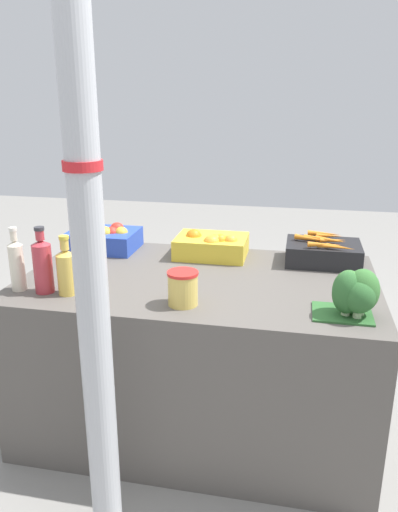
{
  "coord_description": "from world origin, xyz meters",
  "views": [
    {
      "loc": [
        0.42,
        -2.07,
        1.55
      ],
      "look_at": [
        0.0,
        0.0,
        0.86
      ],
      "focal_mm": 35.0,
      "sensor_mm": 36.0,
      "label": 1
    }
  ],
  "objects_px": {
    "orange_crate": "(211,245)",
    "juice_bottle_ruby": "(43,265)",
    "carrot_crate": "(323,252)",
    "broccoli_pile": "(354,293)",
    "support_pole": "(85,204)",
    "juice_bottle_golden": "(67,270)",
    "juice_bottle_cloudy": "(17,264)",
    "pickle_jar": "(183,288)",
    "apple_crate": "(103,237)"
  },
  "relations": [
    {
      "from": "broccoli_pile",
      "to": "orange_crate",
      "type": "bearing_deg",
      "value": 136.69
    },
    {
      "from": "support_pole",
      "to": "carrot_crate",
      "type": "bearing_deg",
      "value": 53.83
    },
    {
      "from": "apple_crate",
      "to": "orange_crate",
      "type": "xyz_separation_m",
      "value": [
        0.58,
        -0.01,
        -0.01
      ]
    },
    {
      "from": "orange_crate",
      "to": "broccoli_pile",
      "type": "relative_size",
      "value": 1.51
    },
    {
      "from": "carrot_crate",
      "to": "juice_bottle_cloudy",
      "type": "relative_size",
      "value": 1.3
    },
    {
      "from": "juice_bottle_ruby",
      "to": "juice_bottle_cloudy",
      "type": "bearing_deg",
      "value": 180.0
    },
    {
      "from": "carrot_crate",
      "to": "juice_bottle_ruby",
      "type": "height_order",
      "value": "juice_bottle_ruby"
    },
    {
      "from": "carrot_crate",
      "to": "juice_bottle_golden",
      "type": "height_order",
      "value": "juice_bottle_golden"
    },
    {
      "from": "orange_crate",
      "to": "juice_bottle_cloudy",
      "type": "xyz_separation_m",
      "value": [
        -0.71,
        -0.61,
        0.06
      ]
    },
    {
      "from": "broccoli_pile",
      "to": "juice_bottle_cloudy",
      "type": "distance_m",
      "value": 1.35
    },
    {
      "from": "broccoli_pile",
      "to": "pickle_jar",
      "type": "bearing_deg",
      "value": -178.57
    },
    {
      "from": "orange_crate",
      "to": "juice_bottle_ruby",
      "type": "relative_size",
      "value": 1.26
    },
    {
      "from": "juice_bottle_cloudy",
      "to": "pickle_jar",
      "type": "xyz_separation_m",
      "value": [
        0.71,
        -0.01,
        -0.05
      ]
    },
    {
      "from": "orange_crate",
      "to": "pickle_jar",
      "type": "bearing_deg",
      "value": -89.96
    },
    {
      "from": "carrot_crate",
      "to": "juice_bottle_golden",
      "type": "relative_size",
      "value": 1.42
    },
    {
      "from": "broccoli_pile",
      "to": "juice_bottle_ruby",
      "type": "xyz_separation_m",
      "value": [
        -1.23,
        -0.0,
        0.03
      ]
    },
    {
      "from": "support_pole",
      "to": "juice_bottle_golden",
      "type": "relative_size",
      "value": 9.89
    },
    {
      "from": "pickle_jar",
      "to": "support_pole",
      "type": "bearing_deg",
      "value": -116.39
    },
    {
      "from": "juice_bottle_ruby",
      "to": "apple_crate",
      "type": "bearing_deg",
      "value": 89.17
    },
    {
      "from": "orange_crate",
      "to": "carrot_crate",
      "type": "distance_m",
      "value": 0.55
    },
    {
      "from": "juice_bottle_cloudy",
      "to": "juice_bottle_ruby",
      "type": "height_order",
      "value": "juice_bottle_ruby"
    },
    {
      "from": "juice_bottle_cloudy",
      "to": "pickle_jar",
      "type": "height_order",
      "value": "juice_bottle_cloudy"
    },
    {
      "from": "support_pole",
      "to": "carrot_crate",
      "type": "height_order",
      "value": "support_pole"
    },
    {
      "from": "support_pole",
      "to": "pickle_jar",
      "type": "height_order",
      "value": "support_pole"
    },
    {
      "from": "pickle_jar",
      "to": "orange_crate",
      "type": "bearing_deg",
      "value": 90.04
    },
    {
      "from": "broccoli_pile",
      "to": "juice_bottle_ruby",
      "type": "height_order",
      "value": "juice_bottle_ruby"
    },
    {
      "from": "broccoli_pile",
      "to": "juice_bottle_cloudy",
      "type": "height_order",
      "value": "juice_bottle_cloudy"
    },
    {
      "from": "juice_bottle_cloudy",
      "to": "juice_bottle_golden",
      "type": "relative_size",
      "value": 1.09
    },
    {
      "from": "carrot_crate",
      "to": "juice_bottle_golden",
      "type": "distance_m",
      "value": 1.21
    },
    {
      "from": "apple_crate",
      "to": "juice_bottle_cloudy",
      "type": "bearing_deg",
      "value": -101.62
    },
    {
      "from": "orange_crate",
      "to": "carrot_crate",
      "type": "relative_size",
      "value": 1.0
    },
    {
      "from": "support_pole",
      "to": "apple_crate",
      "type": "relative_size",
      "value": 6.97
    },
    {
      "from": "carrot_crate",
      "to": "juice_bottle_ruby",
      "type": "relative_size",
      "value": 1.26
    },
    {
      "from": "apple_crate",
      "to": "juice_bottle_golden",
      "type": "distance_m",
      "value": 0.62
    },
    {
      "from": "juice_bottle_cloudy",
      "to": "pickle_jar",
      "type": "relative_size",
      "value": 1.99
    },
    {
      "from": "support_pole",
      "to": "orange_crate",
      "type": "height_order",
      "value": "support_pole"
    },
    {
      "from": "orange_crate",
      "to": "juice_bottle_golden",
      "type": "relative_size",
      "value": 1.42
    },
    {
      "from": "juice_bottle_cloudy",
      "to": "juice_bottle_ruby",
      "type": "xyz_separation_m",
      "value": [
        0.12,
        0.0,
        0.0
      ]
    },
    {
      "from": "juice_bottle_ruby",
      "to": "pickle_jar",
      "type": "xyz_separation_m",
      "value": [
        0.59,
        -0.01,
        -0.05
      ]
    },
    {
      "from": "carrot_crate",
      "to": "support_pole",
      "type": "bearing_deg",
      "value": -126.17
    },
    {
      "from": "carrot_crate",
      "to": "pickle_jar",
      "type": "bearing_deg",
      "value": -131.33
    },
    {
      "from": "pickle_jar",
      "to": "apple_crate",
      "type": "bearing_deg",
      "value": 132.98
    },
    {
      "from": "support_pole",
      "to": "apple_crate",
      "type": "bearing_deg",
      "value": 110.66
    },
    {
      "from": "carrot_crate",
      "to": "juice_bottle_cloudy",
      "type": "height_order",
      "value": "juice_bottle_cloudy"
    },
    {
      "from": "broccoli_pile",
      "to": "juice_bottle_cloudy",
      "type": "xyz_separation_m",
      "value": [
        -1.35,
        -0.0,
        0.02
      ]
    },
    {
      "from": "support_pole",
      "to": "juice_bottle_ruby",
      "type": "bearing_deg",
      "value": 133.99
    },
    {
      "from": "support_pole",
      "to": "juice_bottle_cloudy",
      "type": "xyz_separation_m",
      "value": [
        -0.51,
        0.41,
        -0.36
      ]
    },
    {
      "from": "support_pole",
      "to": "pickle_jar",
      "type": "bearing_deg",
      "value": 63.61
    },
    {
      "from": "support_pole",
      "to": "juice_bottle_cloudy",
      "type": "bearing_deg",
      "value": 141.39
    },
    {
      "from": "apple_crate",
      "to": "support_pole",
      "type": "bearing_deg",
      "value": -69.34
    }
  ]
}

